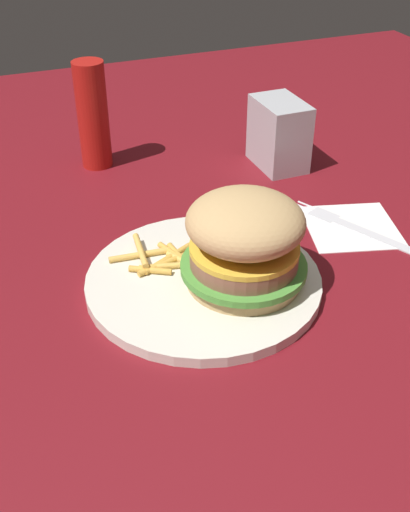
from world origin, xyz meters
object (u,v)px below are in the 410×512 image
at_px(sandwich, 245,241).
at_px(napkin, 351,226).
at_px(plate, 205,284).
at_px(fork, 350,224).
at_px(ketchup_bottle, 93,115).
at_px(napkin_dispenser, 279,134).
at_px(fries_pile, 162,259).

relative_size(sandwich, napkin, 1.22).
relative_size(plate, napkin, 2.31).
distance_m(sandwich, fork, 0.20).
bearing_deg(sandwich, fork, 20.97).
height_order(plate, ketchup_bottle, ketchup_bottle).
bearing_deg(napkin_dispenser, plate, -41.46).
bearing_deg(napkin, sandwich, -159.51).
bearing_deg(sandwich, plate, 155.50).
distance_m(napkin, napkin_dispenser, 0.20).
distance_m(sandwich, fries_pile, 0.11).
height_order(sandwich, napkin, sandwich).
bearing_deg(fries_pile, ketchup_bottle, 90.93).
xyz_separation_m(napkin, fork, (-0.00, 0.00, 0.00)).
height_order(plate, fries_pile, fries_pile).
distance_m(fork, napkin_dispenser, 0.20).
relative_size(fork, napkin_dispenser, 1.67).
bearing_deg(napkin, fork, 116.11).
bearing_deg(napkin, napkin_dispenser, 92.07).
distance_m(plate, napkin, 0.22).
height_order(plate, sandwich, sandwich).
height_order(napkin, ketchup_bottle, ketchup_bottle).
bearing_deg(plate, napkin, 13.02).
relative_size(napkin_dispenser, ketchup_bottle, 0.64).
distance_m(plate, ketchup_bottle, 0.35).
bearing_deg(ketchup_bottle, fries_pile, -89.07).
relative_size(plate, ketchup_bottle, 1.67).
distance_m(napkin_dispenser, ketchup_bottle, 0.27).
height_order(fork, ketchup_bottle, ketchup_bottle).
distance_m(plate, fries_pile, 0.06).
bearing_deg(plate, ketchup_bottle, 96.30).
height_order(plate, napkin_dispenser, napkin_dispenser).
bearing_deg(napkin_dispenser, fork, 1.28).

